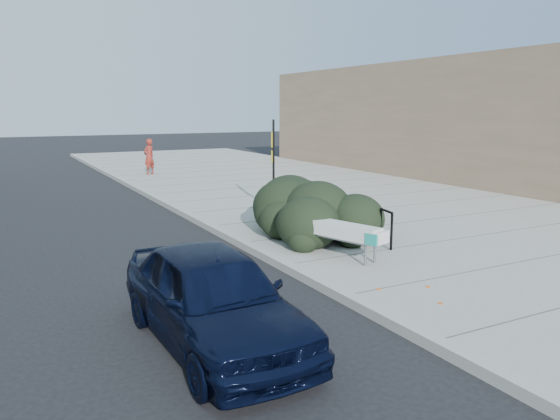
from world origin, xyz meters
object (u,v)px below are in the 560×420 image
at_px(bench, 335,230).
at_px(sign_post, 273,160).
at_px(pedestrian, 149,157).
at_px(sedan_navy, 213,297).
at_px(bike_rack, 386,225).

distance_m(bench, sign_post, 5.13).
bearing_deg(sign_post, bench, -79.37).
xyz_separation_m(bench, pedestrian, (0.42, 15.84, 0.27)).
height_order(sign_post, sedan_navy, sign_post).
height_order(bench, sign_post, sign_post).
height_order(bike_rack, sedan_navy, sedan_navy).
bearing_deg(bike_rack, sign_post, 105.07).
xyz_separation_m(sign_post, pedestrian, (-0.72, 10.93, -0.70)).
bearing_deg(bench, sign_post, 59.31).
bearing_deg(bike_rack, bench, -164.23).
xyz_separation_m(sedan_navy, pedestrian, (4.03, 18.35, 0.30)).
relative_size(bike_rack, sedan_navy, 0.21).
bearing_deg(bench, pedestrian, 70.83).
relative_size(bench, sign_post, 0.88).
distance_m(sign_post, sedan_navy, 8.86).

